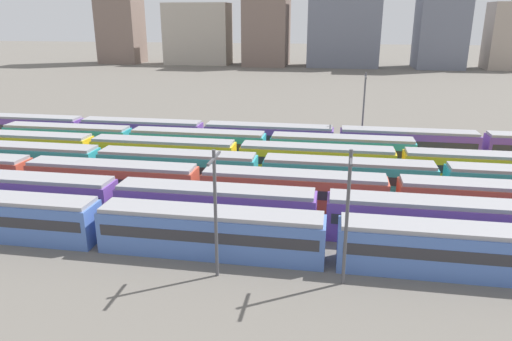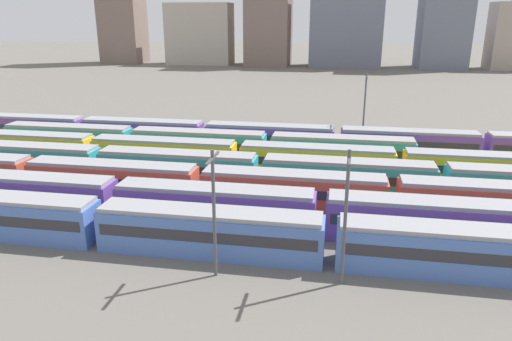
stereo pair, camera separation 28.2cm
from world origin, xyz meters
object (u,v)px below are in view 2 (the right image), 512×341
object	(u,v)px
train_track_5	(199,144)
train_track_0	(330,241)
catenary_pole_0	(346,212)
train_track_2	(293,191)
train_track_4	(399,165)
catenary_pole_1	(364,108)
catenary_pole_2	(214,208)
train_track_1	(215,206)
train_track_3	(441,182)
train_track_6	(269,137)

from	to	relation	value
train_track_5	train_track_0	bearing A→B (deg)	-55.13
train_track_5	catenary_pole_0	bearing A→B (deg)	-56.52
train_track_2	train_track_4	size ratio (longest dim) A/B	0.83
train_track_5	catenary_pole_1	size ratio (longest dim) A/B	5.13
train_track_4	catenary_pole_2	size ratio (longest dim) A/B	11.73
catenary_pole_1	train_track_4	bearing A→B (deg)	-75.02
train_track_5	catenary_pole_0	xyz separation A→B (m)	(19.05, -28.80, 3.60)
train_track_1	train_track_4	bearing A→B (deg)	41.38
train_track_0	catenary_pole_2	world-z (taller)	catenary_pole_2
train_track_1	catenary_pole_2	xyz separation A→B (m)	(2.26, -8.46, 3.43)
train_track_3	train_track_5	xyz separation A→B (m)	(-28.99, 10.40, -0.00)
train_track_4	train_track_5	xyz separation A→B (m)	(-25.42, 5.20, -0.00)
train_track_2	catenary_pole_0	distance (m)	14.51
train_track_2	catenary_pole_1	world-z (taller)	catenary_pole_1
train_track_6	catenary_pole_2	world-z (taller)	catenary_pole_2
train_track_0	train_track_4	bearing A→B (deg)	70.66
train_track_3	catenary_pole_2	size ratio (longest dim) A/B	11.73
train_track_0	train_track_4	size ratio (longest dim) A/B	1.00
train_track_2	train_track_3	size ratio (longest dim) A/B	0.83
train_track_2	catenary_pole_2	world-z (taller)	catenary_pole_2
train_track_3	catenary_pole_2	distance (m)	27.01
train_track_1	catenary_pole_0	bearing A→B (deg)	-35.21
train_track_3	train_track_0	bearing A→B (deg)	-124.88
train_track_1	train_track_3	size ratio (longest dim) A/B	0.83
train_track_0	train_track_3	world-z (taller)	same
train_track_1	train_track_2	bearing A→B (deg)	38.62
train_track_5	catenary_pole_1	xyz separation A→B (m)	(21.78, 8.39, 4.09)
train_track_2	train_track_5	bearing A→B (deg)	132.34
train_track_0	train_track_1	size ratio (longest dim) A/B	1.20
train_track_2	train_track_4	distance (m)	15.28
train_track_1	train_track_4	world-z (taller)	same
train_track_0	catenary_pole_1	world-z (taller)	catenary_pole_1
catenary_pole_0	catenary_pole_2	xyz separation A→B (m)	(-9.08, -0.46, -0.16)
train_track_1	catenary_pole_2	world-z (taller)	catenary_pole_2
train_track_4	train_track_1	bearing A→B (deg)	-138.62
catenary_pole_2	train_track_0	bearing A→B (deg)	21.81
train_track_6	catenary_pole_2	size ratio (longest dim) A/B	9.76
train_track_2	train_track_3	world-z (taller)	same
train_track_3	catenary_pole_0	world-z (taller)	catenary_pole_0
catenary_pole_0	catenary_pole_1	bearing A→B (deg)	85.80
train_track_2	catenary_pole_0	world-z (taller)	catenary_pole_0
train_track_4	catenary_pole_2	distance (m)	28.80
train_track_0	catenary_pole_0	size ratio (longest dim) A/B	11.36
catenary_pole_1	train_track_1	bearing A→B (deg)	-115.74
train_track_2	catenary_pole_0	xyz separation A→B (m)	(4.83, -13.20, 3.60)
train_track_1	train_track_3	xyz separation A→B (m)	(21.28, 10.40, 0.00)
train_track_1	train_track_4	distance (m)	23.60
train_track_4	train_track_2	bearing A→B (deg)	-137.12
train_track_3	catenary_pole_2	bearing A→B (deg)	-135.25
train_track_0	catenary_pole_2	xyz separation A→B (m)	(-8.15, -3.26, 3.43)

